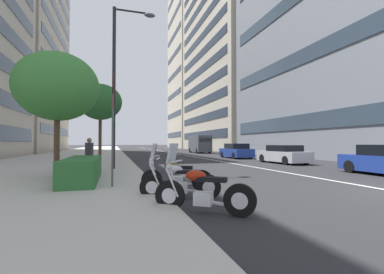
{
  "coord_description": "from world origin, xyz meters",
  "views": [
    {
      "loc": [
        -5.28,
        8.37,
        1.5
      ],
      "look_at": [
        14.63,
        2.43,
        1.97
      ],
      "focal_mm": 24.59,
      "sensor_mm": 36.0,
      "label": 1
    }
  ],
  "objects_px": {
    "street_lamp_with_banners": "(120,73)",
    "street_tree_by_lamp_post": "(57,87)",
    "motorcycle_far_end_row": "(179,183)",
    "motorcycle_mid_row": "(175,176)",
    "pedestrian_on_plaza": "(89,155)",
    "delivery_van_ahead": "(200,144)",
    "car_lead_in_lane": "(283,155)",
    "parking_sign_by_curb": "(113,129)",
    "street_tree_far_plaza": "(100,102)",
    "motorcycle_under_tarp": "(202,192)",
    "car_following_behind": "(236,151)"
  },
  "relations": [
    {
      "from": "motorcycle_under_tarp",
      "to": "motorcycle_far_end_row",
      "type": "bearing_deg",
      "value": -49.32
    },
    {
      "from": "parking_sign_by_curb",
      "to": "street_lamp_with_banners",
      "type": "distance_m",
      "value": 6.82
    },
    {
      "from": "delivery_van_ahead",
      "to": "street_lamp_with_banners",
      "type": "distance_m",
      "value": 26.5
    },
    {
      "from": "parking_sign_by_curb",
      "to": "pedestrian_on_plaza",
      "type": "relative_size",
      "value": 1.8
    },
    {
      "from": "street_lamp_with_banners",
      "to": "pedestrian_on_plaza",
      "type": "xyz_separation_m",
      "value": [
        -1.41,
        1.38,
        -4.28
      ]
    },
    {
      "from": "delivery_van_ahead",
      "to": "pedestrian_on_plaza",
      "type": "xyz_separation_m",
      "value": [
        -24.64,
        13.54,
        -0.43
      ]
    },
    {
      "from": "motorcycle_far_end_row",
      "to": "parking_sign_by_curb",
      "type": "xyz_separation_m",
      "value": [
        1.69,
        1.7,
        1.5
      ]
    },
    {
      "from": "motorcycle_under_tarp",
      "to": "motorcycle_mid_row",
      "type": "height_order",
      "value": "motorcycle_under_tarp"
    },
    {
      "from": "motorcycle_mid_row",
      "to": "street_tree_by_lamp_post",
      "type": "bearing_deg",
      "value": -20.42
    },
    {
      "from": "car_following_behind",
      "to": "street_tree_by_lamp_post",
      "type": "xyz_separation_m",
      "value": [
        -11.93,
        13.91,
        3.12
      ]
    },
    {
      "from": "car_following_behind",
      "to": "delivery_van_ahead",
      "type": "bearing_deg",
      "value": -2.7
    },
    {
      "from": "motorcycle_mid_row",
      "to": "street_tree_far_plaza",
      "type": "height_order",
      "value": "street_tree_far_plaza"
    },
    {
      "from": "car_following_behind",
      "to": "motorcycle_under_tarp",
      "type": "bearing_deg",
      "value": 152.37
    },
    {
      "from": "parking_sign_by_curb",
      "to": "pedestrian_on_plaza",
      "type": "distance_m",
      "value": 4.78
    },
    {
      "from": "motorcycle_far_end_row",
      "to": "pedestrian_on_plaza",
      "type": "bearing_deg",
      "value": -50.43
    },
    {
      "from": "car_lead_in_lane",
      "to": "parking_sign_by_curb",
      "type": "bearing_deg",
      "value": 122.77
    },
    {
      "from": "street_tree_by_lamp_post",
      "to": "street_tree_far_plaza",
      "type": "height_order",
      "value": "street_tree_far_plaza"
    },
    {
      "from": "motorcycle_mid_row",
      "to": "street_tree_by_lamp_post",
      "type": "relative_size",
      "value": 0.42
    },
    {
      "from": "street_tree_by_lamp_post",
      "to": "car_following_behind",
      "type": "bearing_deg",
      "value": -49.37
    },
    {
      "from": "car_lead_in_lane",
      "to": "parking_sign_by_curb",
      "type": "distance_m",
      "value": 14.65
    },
    {
      "from": "motorcycle_mid_row",
      "to": "car_following_behind",
      "type": "relative_size",
      "value": 0.5
    },
    {
      "from": "car_following_behind",
      "to": "parking_sign_by_curb",
      "type": "relative_size",
      "value": 1.49
    },
    {
      "from": "street_lamp_with_banners",
      "to": "motorcycle_far_end_row",
      "type": "bearing_deg",
      "value": -169.78
    },
    {
      "from": "motorcycle_mid_row",
      "to": "pedestrian_on_plaza",
      "type": "height_order",
      "value": "pedestrian_on_plaza"
    },
    {
      "from": "street_lamp_with_banners",
      "to": "street_tree_by_lamp_post",
      "type": "bearing_deg",
      "value": 136.08
    },
    {
      "from": "motorcycle_under_tarp",
      "to": "street_lamp_with_banners",
      "type": "relative_size",
      "value": 0.22
    },
    {
      "from": "pedestrian_on_plaza",
      "to": "motorcycle_under_tarp",
      "type": "bearing_deg",
      "value": 124.51
    },
    {
      "from": "street_lamp_with_banners",
      "to": "pedestrian_on_plaza",
      "type": "height_order",
      "value": "street_lamp_with_banners"
    },
    {
      "from": "motorcycle_mid_row",
      "to": "car_lead_in_lane",
      "type": "xyz_separation_m",
      "value": [
        8.62,
        -10.17,
        0.19
      ]
    },
    {
      "from": "car_following_behind",
      "to": "pedestrian_on_plaza",
      "type": "relative_size",
      "value": 2.68
    },
    {
      "from": "street_lamp_with_banners",
      "to": "motorcycle_mid_row",
      "type": "bearing_deg",
      "value": -166.11
    },
    {
      "from": "pedestrian_on_plaza",
      "to": "car_following_behind",
      "type": "bearing_deg",
      "value": -125.93
    },
    {
      "from": "motorcycle_under_tarp",
      "to": "delivery_van_ahead",
      "type": "relative_size",
      "value": 0.33
    },
    {
      "from": "parking_sign_by_curb",
      "to": "pedestrian_on_plaza",
      "type": "bearing_deg",
      "value": 13.08
    },
    {
      "from": "motorcycle_under_tarp",
      "to": "parking_sign_by_curb",
      "type": "distance_m",
      "value": 3.97
    },
    {
      "from": "motorcycle_mid_row",
      "to": "pedestrian_on_plaza",
      "type": "relative_size",
      "value": 1.34
    },
    {
      "from": "motorcycle_mid_row",
      "to": "street_tree_far_plaza",
      "type": "distance_m",
      "value": 12.83
    },
    {
      "from": "motorcycle_mid_row",
      "to": "parking_sign_by_curb",
      "type": "bearing_deg",
      "value": 9.72
    },
    {
      "from": "motorcycle_under_tarp",
      "to": "street_tree_by_lamp_post",
      "type": "distance_m",
      "value": 8.38
    },
    {
      "from": "car_following_behind",
      "to": "motorcycle_mid_row",
      "type": "bearing_deg",
      "value": 148.51
    },
    {
      "from": "pedestrian_on_plaza",
      "to": "delivery_van_ahead",
      "type": "bearing_deg",
      "value": -104.76
    },
    {
      "from": "street_tree_far_plaza",
      "to": "car_lead_in_lane",
      "type": "bearing_deg",
      "value": -104.02
    },
    {
      "from": "motorcycle_mid_row",
      "to": "street_lamp_with_banners",
      "type": "distance_m",
      "value": 8.14
    },
    {
      "from": "motorcycle_far_end_row",
      "to": "parking_sign_by_curb",
      "type": "relative_size",
      "value": 0.73
    },
    {
      "from": "parking_sign_by_curb",
      "to": "pedestrian_on_plaza",
      "type": "height_order",
      "value": "parking_sign_by_curb"
    },
    {
      "from": "motorcycle_far_end_row",
      "to": "street_tree_far_plaza",
      "type": "relative_size",
      "value": 0.38
    },
    {
      "from": "motorcycle_mid_row",
      "to": "car_lead_in_lane",
      "type": "distance_m",
      "value": 13.34
    },
    {
      "from": "street_tree_far_plaza",
      "to": "street_tree_by_lamp_post",
      "type": "bearing_deg",
      "value": 170.94
    },
    {
      "from": "motorcycle_mid_row",
      "to": "car_lead_in_lane",
      "type": "bearing_deg",
      "value": -117.6
    },
    {
      "from": "street_tree_far_plaza",
      "to": "street_lamp_with_banners",
      "type": "bearing_deg",
      "value": -167.32
    }
  ]
}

